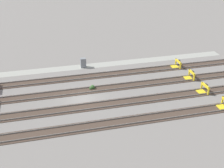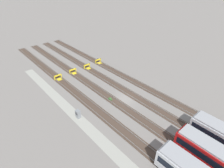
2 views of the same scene
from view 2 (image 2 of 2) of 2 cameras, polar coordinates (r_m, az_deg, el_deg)
The scene contains 12 objects.
ground_plane at distance 37.67m, azimuth 4.25°, elevation -4.86°, with size 400.00×400.00×0.00m, color gray.
service_walkway at distance 32.61m, azimuth -9.41°, elevation -12.47°, with size 54.00×2.00×0.01m, color #9E9E93.
rail_track_nearest at distance 34.17m, azimuth -3.76°, elevation -9.37°, with size 90.00×2.23×0.21m.
rail_track_near_inner at distance 36.38m, azimuth 1.77°, elevation -6.24°, with size 90.00×2.24×0.21m.
rail_track_middle at distance 38.98m, azimuth 6.56°, elevation -3.46°, with size 90.00×2.24×0.21m.
rail_track_far_inner at distance 41.90m, azimuth 10.69°, elevation -1.02°, with size 90.00×2.23×0.21m.
bumper_stop_nearest_track at distance 46.13m, azimuth -17.08°, elevation 2.06°, with size 1.34×2.00×1.22m.
bumper_stop_near_inner_track at distance 47.94m, azimuth -12.51°, elevation 4.00°, with size 1.38×2.01×1.22m.
bumper_stop_middle_track at distance 49.82m, azimuth -8.00°, elevation 5.62°, with size 1.36×2.01×1.22m.
bumper_stop_far_inner_track at distance 52.56m, azimuth -4.37°, elevation 7.35°, with size 1.34×2.00×1.22m.
electrical_cabinet at distance 33.34m, azimuth -11.02°, elevation -9.57°, with size 0.90×0.73×1.60m.
weed_clump at distance 37.15m, azimuth -0.61°, elevation -4.90°, with size 0.92×0.70×0.64m.
Camera 2 is at (20.36, -21.95, 22.86)m, focal length 28.00 mm.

